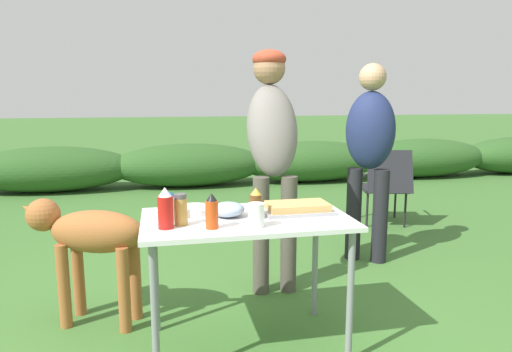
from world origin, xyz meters
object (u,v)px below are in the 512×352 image
object	(u,v)px
food_tray	(297,208)
hot_sauce_bottle	(212,212)
dog	(89,238)
camp_chair_green_behind_table	(385,183)
folding_table	(246,231)
beer_bottle	(256,204)
standing_person_in_navy_coat	(272,139)
spice_jar	(181,210)
standing_person_in_olive_jacket	(370,146)
paper_cup_stack	(256,215)
mixing_bowl	(228,209)
plate_stack	(194,210)
ketchup_bottle	(165,209)
mayo_bottle	(170,206)

from	to	relation	value
food_tray	hot_sauce_bottle	distance (m)	0.54
dog	camp_chair_green_behind_table	distance (m)	3.22
folding_table	food_tray	xyz separation A→B (m)	(0.29, 0.03, 0.10)
beer_bottle	standing_person_in_navy_coat	bearing A→B (deg)	70.49
spice_jar	standing_person_in_navy_coat	world-z (taller)	standing_person_in_navy_coat
standing_person_in_olive_jacket	dog	bearing A→B (deg)	-128.96
paper_cup_stack	mixing_bowl	bearing A→B (deg)	114.72
plate_stack	standing_person_in_navy_coat	size ratio (longest dim) A/B	0.12
plate_stack	food_tray	bearing A→B (deg)	-10.79
folding_table	camp_chair_green_behind_table	distance (m)	2.83
standing_person_in_navy_coat	camp_chair_green_behind_table	distance (m)	2.13
food_tray	mixing_bowl	world-z (taller)	mixing_bowl
ketchup_bottle	beer_bottle	size ratio (longest dim) A/B	1.23
mayo_bottle	spice_jar	distance (m)	0.12
spice_jar	standing_person_in_navy_coat	size ratio (longest dim) A/B	0.09
standing_person_in_navy_coat	folding_table	bearing A→B (deg)	-109.95
folding_table	paper_cup_stack	distance (m)	0.24
plate_stack	mayo_bottle	size ratio (longest dim) A/B	1.36
plate_stack	mayo_bottle	bearing A→B (deg)	-140.06
plate_stack	standing_person_in_navy_coat	distance (m)	0.94
folding_table	spice_jar	size ratio (longest dim) A/B	6.94
food_tray	camp_chair_green_behind_table	xyz separation A→B (m)	(1.62, 2.05, -0.30)
folding_table	beer_bottle	distance (m)	0.17
standing_person_in_olive_jacket	ketchup_bottle	bearing A→B (deg)	-109.53
spice_jar	hot_sauce_bottle	bearing A→B (deg)	-33.00
plate_stack	beer_bottle	xyz separation A→B (m)	(0.31, -0.18, 0.06)
spice_jar	standing_person_in_navy_coat	bearing A→B (deg)	51.62
standing_person_in_navy_coat	standing_person_in_olive_jacket	world-z (taller)	standing_person_in_navy_coat
paper_cup_stack	beer_bottle	bearing A→B (deg)	78.60
dog	hot_sauce_bottle	bearing A→B (deg)	-113.22
beer_bottle	dog	xyz separation A→B (m)	(-0.92, 0.50, -0.28)
dog	camp_chair_green_behind_table	bearing A→B (deg)	-39.66
standing_person_in_olive_jacket	plate_stack	bearing A→B (deg)	-113.28
food_tray	mixing_bowl	bearing A→B (deg)	179.42
standing_person_in_navy_coat	dog	distance (m)	1.36
mixing_bowl	camp_chair_green_behind_table	xyz separation A→B (m)	(2.01, 2.04, -0.31)
paper_cup_stack	standing_person_in_olive_jacket	xyz separation A→B (m)	(1.23, 1.32, 0.18)
mixing_bowl	standing_person_in_olive_jacket	world-z (taller)	standing_person_in_olive_jacket
standing_person_in_navy_coat	mixing_bowl	bearing A→B (deg)	-116.59
plate_stack	beer_bottle	bearing A→B (deg)	-30.06
hot_sauce_bottle	mayo_bottle	xyz separation A→B (m)	(-0.19, 0.20, -0.01)
paper_cup_stack	dog	size ratio (longest dim) A/B	0.14
food_tray	spice_jar	world-z (taller)	spice_jar
mixing_bowl	beer_bottle	size ratio (longest dim) A/B	1.08
paper_cup_stack	hot_sauce_bottle	size ratio (longest dim) A/B	0.68
mixing_bowl	dog	bearing A→B (deg)	151.38
mixing_bowl	spice_jar	xyz separation A→B (m)	(-0.25, -0.11, 0.04)
folding_table	ketchup_bottle	xyz separation A→B (m)	(-0.42, -0.12, 0.17)
camp_chair_green_behind_table	standing_person_in_olive_jacket	bearing A→B (deg)	-110.81
dog	paper_cup_stack	bearing A→B (deg)	-106.33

